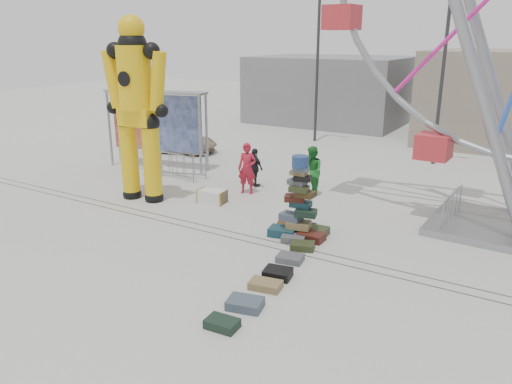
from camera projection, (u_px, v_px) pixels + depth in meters
The scene contains 24 objects.
ground at pixel (222, 245), 14.26m from camera, with size 90.00×90.00×0.00m, color #9E9E99.
track_line_near at pixel (233, 238), 14.75m from camera, with size 40.00×0.04×0.01m, color #47443F.
track_line_far at pixel (241, 234), 15.08m from camera, with size 40.00×0.04×0.01m, color #47443F.
building_left at pixel (332, 89), 34.53m from camera, with size 10.00×8.00×4.40m, color gray.
lamp_post_right at pixel (446, 65), 22.01m from camera, with size 1.41×0.25×8.00m.
lamp_post_left at pixel (319, 60), 27.10m from camera, with size 1.41×0.25×8.00m.
suitcase_tower at pixel (299, 214), 14.75m from camera, with size 1.75×1.55×2.46m.
crash_test_dummy at pixel (137, 104), 17.28m from camera, with size 2.64×1.16×6.62m.
banner_scaffold at pixel (156, 110), 21.98m from camera, with size 4.82×1.76×3.44m.
steamer_trunk at pixel (212, 196), 17.88m from camera, with size 0.98×0.57×0.46m, color silver.
row_case_0 at pixel (303, 246), 13.98m from camera, with size 0.65×0.49×0.20m, color #2F381C.
row_case_1 at pixel (290, 258), 13.23m from camera, with size 0.67×0.53×0.18m, color #515358.
row_case_2 at pixel (278, 273), 12.33m from camera, with size 0.67×0.54×0.23m, color black.
row_case_3 at pixel (265, 285), 11.80m from camera, with size 0.75×0.48×0.18m, color olive.
row_case_4 at pixel (245, 304), 10.95m from camera, with size 0.77×0.56×0.21m, color #414F5D.
row_case_5 at pixel (222, 324), 10.20m from camera, with size 0.67×0.45×0.20m, color black.
barricade_dummy_a at pixel (138, 156), 22.40m from camera, with size 2.00×0.10×1.10m, color gray, non-canonical shape.
barricade_dummy_b at pixel (177, 166), 20.78m from camera, with size 2.00×0.10×1.10m, color gray, non-canonical shape.
barricade_dummy_c at pixel (183, 165), 20.93m from camera, with size 2.00×0.10×1.10m, color gray, non-canonical shape.
barricade_wheel_front at pixel (452, 209), 15.57m from camera, with size 2.00×0.10×1.10m, color gray, non-canonical shape.
pedestrian_red at pixel (247, 169), 18.73m from camera, with size 0.70×0.46×1.93m, color maroon.
pedestrian_green at pixel (312, 171), 18.51m from camera, with size 0.90×0.70×1.86m, color #1B6F24.
pedestrian_black at pixel (255, 168), 19.62m from camera, with size 0.90×0.38×1.54m, color black.
parked_suv at pixel (179, 142), 25.62m from camera, with size 1.80×3.90×1.08m, color #968060.
Camera 1 is at (7.65, -10.75, 5.72)m, focal length 35.00 mm.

